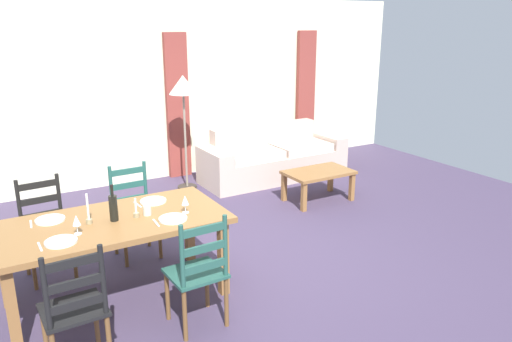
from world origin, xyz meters
TOP-DOWN VIEW (x-y plane):
  - ground_plane at (0.00, 0.00)m, footprint 9.60×9.60m
  - wall_far at (0.00, 3.30)m, footprint 9.60×0.16m
  - curtain_panel_left at (0.63, 3.16)m, footprint 0.35×0.08m
  - curtain_panel_right at (3.03, 3.16)m, footprint 0.35×0.08m
  - dining_table at (-1.24, -0.00)m, footprint 1.90×0.96m
  - dining_chair_near_left at (-1.72, -0.79)m, footprint 0.43×0.41m
  - dining_chair_near_right at (-0.78, -0.74)m, footprint 0.43×0.41m
  - dining_chair_far_left at (-1.68, 0.78)m, footprint 0.45×0.43m
  - dining_chair_far_right at (-0.82, 0.79)m, footprint 0.43×0.41m
  - dinner_plate_near_left at (-1.69, -0.25)m, footprint 0.24×0.24m
  - fork_near_left at (-1.84, -0.25)m, footprint 0.02×0.17m
  - dinner_plate_near_right at (-0.79, -0.25)m, footprint 0.24×0.24m
  - fork_near_right at (-0.94, -0.25)m, footprint 0.03×0.17m
  - dinner_plate_far_left at (-1.69, 0.25)m, footprint 0.24×0.24m
  - fork_far_left at (-1.84, 0.25)m, footprint 0.03×0.17m
  - dinner_plate_far_right at (-0.79, 0.25)m, footprint 0.24×0.24m
  - fork_far_right at (-0.94, 0.25)m, footprint 0.03×0.17m
  - wine_bottle at (-1.22, -0.02)m, footprint 0.07×0.07m
  - wine_glass_near_left at (-1.55, -0.15)m, footprint 0.06×0.06m
  - wine_glass_near_right at (-0.64, -0.16)m, footprint 0.06×0.06m
  - coffee_cup_primary at (-0.94, -0.04)m, footprint 0.07×0.07m
  - candle_tall at (-1.42, 0.02)m, footprint 0.05×0.05m
  - candle_short at (-1.04, -0.04)m, footprint 0.05×0.05m
  - couch at (1.83, 2.35)m, footprint 2.29×0.82m
  - coffee_table at (1.81, 1.14)m, footprint 0.90×0.56m
  - standing_lamp at (0.48, 2.54)m, footprint 0.40×0.40m

SIDE VIEW (x-z plane):
  - ground_plane at x=0.00m, z-range -0.02..0.00m
  - couch at x=1.83m, z-range -0.11..0.69m
  - coffee_table at x=1.81m, z-range 0.15..0.57m
  - dining_chair_near_left at x=-1.72m, z-range 0.00..0.96m
  - dining_chair_near_right at x=-0.78m, z-range 0.00..0.96m
  - dining_chair_far_left at x=-1.68m, z-range 0.00..0.96m
  - dining_chair_far_right at x=-0.82m, z-range 0.00..0.96m
  - dining_table at x=-1.24m, z-range 0.29..1.04m
  - fork_near_left at x=-1.84m, z-range 0.75..0.76m
  - fork_near_right at x=-0.94m, z-range 0.75..0.76m
  - fork_far_left at x=-1.84m, z-range 0.75..0.76m
  - fork_far_right at x=-0.94m, z-range 0.75..0.76m
  - dinner_plate_near_left at x=-1.69m, z-range 0.75..0.77m
  - dinner_plate_near_right at x=-0.79m, z-range 0.75..0.77m
  - dinner_plate_far_left at x=-1.69m, z-range 0.75..0.77m
  - dinner_plate_far_right at x=-0.79m, z-range 0.75..0.77m
  - coffee_cup_primary at x=-0.94m, z-range 0.75..0.84m
  - candle_short at x=-1.04m, z-range 0.71..0.88m
  - candle_tall at x=-1.42m, z-range 0.69..0.96m
  - wine_glass_near_left at x=-1.55m, z-range 0.78..0.94m
  - wine_glass_near_right at x=-0.64m, z-range 0.78..0.94m
  - wine_bottle at x=-1.22m, z-range 0.71..1.03m
  - curtain_panel_left at x=0.63m, z-range 0.00..2.20m
  - curtain_panel_right at x=3.03m, z-range 0.00..2.20m
  - wall_far at x=0.00m, z-range 0.00..2.70m
  - standing_lamp at x=0.48m, z-range 0.59..2.23m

